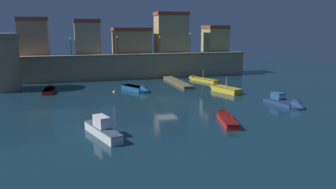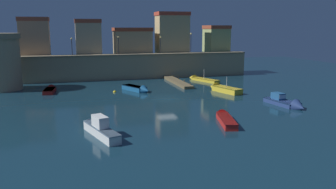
{
  "view_description": "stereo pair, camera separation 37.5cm",
  "coord_description": "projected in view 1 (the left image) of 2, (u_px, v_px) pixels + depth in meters",
  "views": [
    {
      "loc": [
        -12.66,
        -43.54,
        9.46
      ],
      "look_at": [
        0.0,
        -0.39,
        0.69
      ],
      "focal_mm": 36.78,
      "sensor_mm": 36.0,
      "label": 1
    },
    {
      "loc": [
        -12.3,
        -43.65,
        9.46
      ],
      "look_at": [
        0.0,
        -0.39,
        0.69
      ],
      "focal_mm": 36.78,
      "sensor_mm": 36.0,
      "label": 2
    }
  ],
  "objects": [
    {
      "name": "moored_boat_0",
      "position": [
        137.0,
        89.0,
        51.93
      ],
      "size": [
        3.88,
        5.73,
        1.42
      ],
      "rotation": [
        0.0,
        0.0,
        -1.1
      ],
      "color": "#195689",
      "rests_on": "ground"
    },
    {
      "name": "moored_boat_4",
      "position": [
        287.0,
        103.0,
        42.05
      ],
      "size": [
        2.59,
        6.34,
        1.97
      ],
      "rotation": [
        0.0,
        0.0,
        -1.44
      ],
      "color": "navy",
      "rests_on": "ground"
    },
    {
      "name": "moored_boat_1",
      "position": [
        100.0,
        128.0,
        30.76
      ],
      "size": [
        3.22,
        7.39,
        1.94
      ],
      "rotation": [
        0.0,
        0.0,
        1.87
      ],
      "color": "white",
      "rests_on": "ground"
    },
    {
      "name": "moored_boat_3",
      "position": [
        225.0,
        118.0,
        35.27
      ],
      "size": [
        2.74,
        6.62,
        1.15
      ],
      "rotation": [
        0.0,
        0.0,
        1.33
      ],
      "color": "red",
      "rests_on": "ground"
    },
    {
      "name": "quay_lamp_0",
      "position": [
        71.0,
        43.0,
        60.39
      ],
      "size": [
        0.32,
        0.32,
        3.04
      ],
      "color": "black",
      "rests_on": "quay_wall"
    },
    {
      "name": "moored_boat_6",
      "position": [
        222.0,
        89.0,
        51.76
      ],
      "size": [
        3.43,
        6.55,
        2.76
      ],
      "rotation": [
        0.0,
        0.0,
        1.87
      ],
      "color": "gold",
      "rests_on": "ground"
    },
    {
      "name": "ground_plane",
      "position": [
        167.0,
        99.0,
        46.32
      ],
      "size": [
        112.68,
        112.68,
        0.0
      ],
      "primitive_type": "plane",
      "color": "#112D3D"
    },
    {
      "name": "quay_wall",
      "position": [
        138.0,
        66.0,
        64.52
      ],
      "size": [
        42.89,
        2.34,
        4.66
      ],
      "color": "#9E8966",
      "rests_on": "ground"
    },
    {
      "name": "quay_lamp_1",
      "position": [
        118.0,
        42.0,
        62.64
      ],
      "size": [
        0.32,
        0.32,
        3.26
      ],
      "color": "black",
      "rests_on": "quay_wall"
    },
    {
      "name": "moored_boat_2",
      "position": [
        200.0,
        79.0,
        62.22
      ],
      "size": [
        3.94,
        7.32,
        2.51
      ],
      "rotation": [
        0.0,
        0.0,
        1.95
      ],
      "color": "gold",
      "rests_on": "ground"
    },
    {
      "name": "moored_boat_5",
      "position": [
        50.0,
        90.0,
        51.25
      ],
      "size": [
        1.85,
        5.04,
        1.31
      ],
      "rotation": [
        0.0,
        0.0,
        1.47
      ],
      "color": "red",
      "rests_on": "ground"
    },
    {
      "name": "quay_lamp_3",
      "position": [
        190.0,
        40.0,
        66.46
      ],
      "size": [
        0.32,
        0.32,
        3.79
      ],
      "color": "black",
      "rests_on": "quay_wall"
    },
    {
      "name": "quay_lamp_2",
      "position": [
        160.0,
        42.0,
        64.85
      ],
      "size": [
        0.32,
        0.32,
        3.16
      ],
      "color": "black",
      "rests_on": "quay_wall"
    },
    {
      "name": "pier_dock",
      "position": [
        177.0,
        82.0,
        59.47
      ],
      "size": [
        1.65,
        12.67,
        0.7
      ],
      "color": "brown",
      "rests_on": "ground"
    },
    {
      "name": "old_town_backdrop",
      "position": [
        136.0,
        37.0,
        66.45
      ],
      "size": [
        40.25,
        4.99,
        8.06
      ],
      "color": "tan",
      "rests_on": "ground"
    },
    {
      "name": "mooring_buoy_0",
      "position": [
        114.0,
        92.0,
        51.17
      ],
      "size": [
        0.48,
        0.48,
        0.48
      ],
      "primitive_type": "sphere",
      "color": "yellow",
      "rests_on": "ground"
    }
  ]
}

